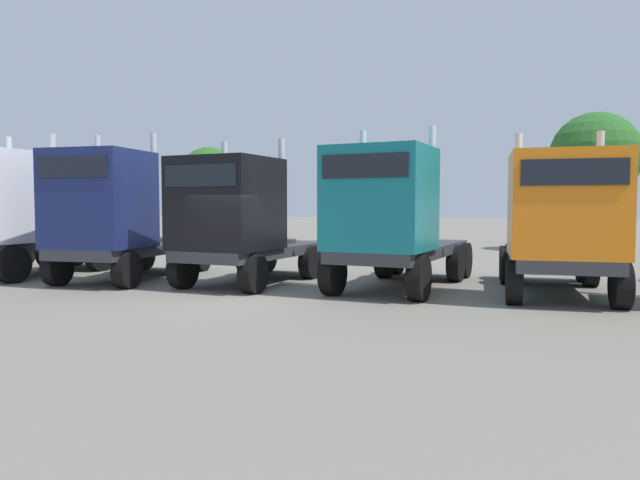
% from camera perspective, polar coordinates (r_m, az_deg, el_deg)
% --- Properties ---
extents(ground, '(200.00, 200.00, 0.00)m').
position_cam_1_polar(ground, '(14.19, -9.45, -5.78)').
color(ground, slate).
extents(semi_truck_white, '(3.41, 6.09, 4.47)m').
position_cam_1_polar(semi_truck_white, '(20.66, -27.43, 2.32)').
color(semi_truck_white, '#333338').
rests_on(semi_truck_white, ground).
extents(semi_truck_navy, '(2.67, 5.73, 4.37)m').
position_cam_1_polar(semi_truck_navy, '(18.09, -19.44, 2.23)').
color(semi_truck_navy, '#333338').
rests_on(semi_truck_navy, ground).
extents(semi_truck_black, '(3.55, 6.06, 4.11)m').
position_cam_1_polar(semi_truck_black, '(16.50, -7.88, 1.92)').
color(semi_truck_black, '#333338').
rests_on(semi_truck_black, ground).
extents(semi_truck_teal, '(3.75, 6.69, 4.27)m').
position_cam_1_polar(semi_truck_teal, '(15.35, 6.78, 2.01)').
color(semi_truck_teal, '#333338').
rests_on(semi_truck_teal, ground).
extents(semi_truck_orange, '(2.73, 6.12, 4.06)m').
position_cam_1_polar(semi_truck_orange, '(15.21, 22.22, 1.49)').
color(semi_truck_orange, '#333338').
rests_on(semi_truck_orange, ground).
extents(oak_far_left, '(4.06, 4.06, 6.07)m').
position_cam_1_polar(oak_far_left, '(39.71, -10.62, 5.86)').
color(oak_far_left, '#4C3823').
rests_on(oak_far_left, ground).
extents(oak_far_centre, '(3.00, 3.00, 5.28)m').
position_cam_1_polar(oak_far_centre, '(36.39, 5.25, 5.70)').
color(oak_far_centre, '#4C3823').
rests_on(oak_far_centre, ground).
extents(oak_far_right, '(4.31, 4.31, 6.80)m').
position_cam_1_polar(oak_far_right, '(32.11, 25.00, 7.29)').
color(oak_far_right, '#4C3823').
rests_on(oak_far_right, ground).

